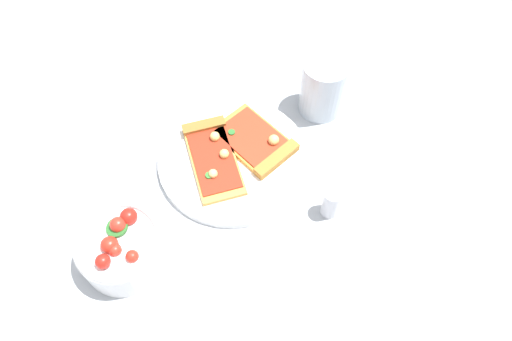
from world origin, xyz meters
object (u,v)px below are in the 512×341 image
object	(u,v)px
pizza_slice_far	(258,143)
pepper_shaker	(332,201)
pizza_slice_near	(212,154)
plate	(234,159)
salad_bowl	(121,248)
soda_glass	(323,89)

from	to	relation	value
pizza_slice_far	pepper_shaker	xyz separation A→B (m)	(-0.17, 0.01, 0.02)
pizza_slice_far	pepper_shaker	distance (m)	0.17
pizza_slice_near	pepper_shaker	size ratio (longest dim) A/B	2.44
plate	pizza_slice_far	bearing A→B (deg)	-105.82
plate	pizza_slice_near	distance (m)	0.04
plate	pizza_slice_far	world-z (taller)	pizza_slice_far
pizza_slice_near	pepper_shaker	distance (m)	0.22
salad_bowl	pepper_shaker	xyz separation A→B (m)	(-0.17, -0.28, -0.00)
plate	pepper_shaker	world-z (taller)	pepper_shaker
soda_glass	pepper_shaker	xyz separation A→B (m)	(-0.15, 0.16, -0.02)
pizza_slice_near	soda_glass	bearing A→B (deg)	-104.11
pizza_slice_near	pizza_slice_far	size ratio (longest dim) A/B	1.25
pizza_slice_near	soda_glass	world-z (taller)	soda_glass
pizza_slice_near	soda_glass	xyz separation A→B (m)	(-0.06, -0.22, 0.03)
soda_glass	salad_bowl	bearing A→B (deg)	87.31
soda_glass	pepper_shaker	world-z (taller)	soda_glass
pizza_slice_near	plate	bearing A→B (deg)	-138.37
pizza_slice_far	plate	bearing A→B (deg)	74.18
soda_glass	pizza_slice_far	bearing A→B (deg)	84.12
pizza_slice_far	salad_bowl	xyz separation A→B (m)	(0.00, 0.28, 0.02)
plate	pepper_shaker	size ratio (longest dim) A/B	3.60
soda_glass	pepper_shaker	bearing A→B (deg)	134.13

